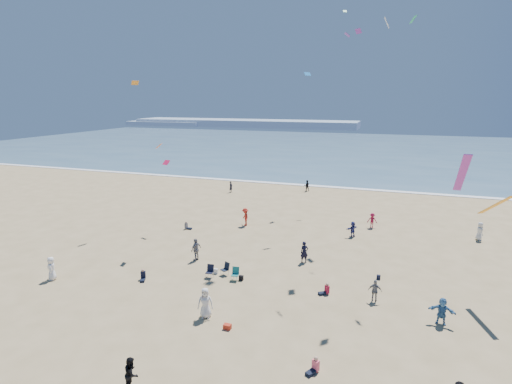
% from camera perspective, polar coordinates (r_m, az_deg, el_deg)
% --- Properties ---
extents(ground, '(220.00, 220.00, 0.00)m').
position_cam_1_polar(ground, '(22.61, -12.46, -23.12)').
color(ground, tan).
rests_on(ground, ground).
extents(ocean, '(220.00, 100.00, 0.06)m').
position_cam_1_polar(ocean, '(111.57, 13.73, 6.00)').
color(ocean, '#476B84').
rests_on(ocean, ground).
extents(surf_line, '(220.00, 1.20, 0.08)m').
position_cam_1_polar(surf_line, '(62.57, 9.30, 0.80)').
color(surf_line, white).
rests_on(surf_line, ground).
extents(headland_far, '(110.00, 20.00, 3.20)m').
position_cam_1_polar(headland_far, '(198.45, -1.79, 9.81)').
color(headland_far, '#7A8EA8').
rests_on(headland_far, ground).
extents(headland_near, '(40.00, 14.00, 2.00)m').
position_cam_1_polar(headland_near, '(211.58, -12.61, 9.56)').
color(headland_near, '#7A8EA8').
rests_on(headland_near, ground).
extents(standing_flyers, '(32.89, 44.18, 1.94)m').
position_cam_1_polar(standing_flyers, '(33.86, 6.00, -8.36)').
color(standing_flyers, black).
rests_on(standing_flyers, ground).
extents(seated_group, '(17.84, 27.92, 0.84)m').
position_cam_1_polar(seated_group, '(27.06, -3.45, -15.20)').
color(seated_group, silver).
rests_on(seated_group, ground).
extents(chair_cluster, '(2.66, 1.53, 1.00)m').
position_cam_1_polar(chair_cluster, '(30.90, -4.75, -11.28)').
color(chair_cluster, black).
rests_on(chair_cluster, ground).
extents(white_tote, '(0.35, 0.20, 0.40)m').
position_cam_1_polar(white_tote, '(31.77, -5.77, -11.18)').
color(white_tote, white).
rests_on(white_tote, ground).
extents(black_backpack, '(0.30, 0.22, 0.38)m').
position_cam_1_polar(black_backpack, '(30.56, -2.14, -12.18)').
color(black_backpack, black).
rests_on(black_backpack, ground).
extents(cooler, '(0.45, 0.30, 0.30)m').
position_cam_1_polar(cooler, '(24.92, -4.12, -18.63)').
color(cooler, red).
rests_on(cooler, ground).
extents(navy_bag, '(0.28, 0.18, 0.34)m').
position_cam_1_polar(navy_bag, '(32.07, 17.10, -11.55)').
color(navy_bag, black).
rests_on(navy_bag, ground).
extents(kites_aloft, '(36.09, 45.48, 29.36)m').
position_cam_1_polar(kites_aloft, '(26.98, 18.62, 14.85)').
color(kites_aloft, white).
rests_on(kites_aloft, ground).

